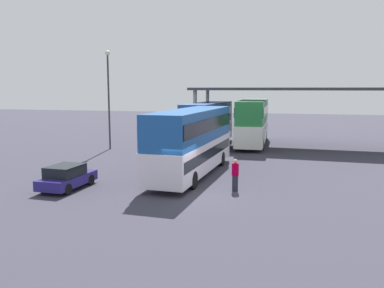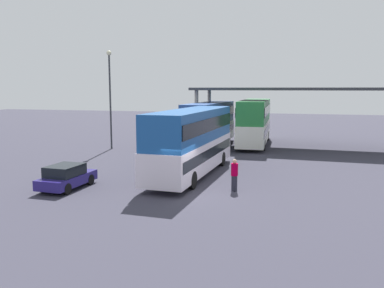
% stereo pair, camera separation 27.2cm
% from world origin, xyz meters
% --- Properties ---
extents(ground_plane, '(140.00, 140.00, 0.00)m').
position_xyz_m(ground_plane, '(0.00, 0.00, 0.00)').
color(ground_plane, '#363542').
extents(double_decker_main, '(3.07, 11.41, 4.19)m').
position_xyz_m(double_decker_main, '(-1.11, 4.52, 2.30)').
color(double_decker_main, white).
rests_on(double_decker_main, ground_plane).
extents(parked_hatchback, '(1.80, 3.69, 1.35)m').
position_xyz_m(parked_hatchback, '(-6.89, -0.78, 0.67)').
color(parked_hatchback, navy).
rests_on(parked_hatchback, ground_plane).
extents(double_decker_near_canopy, '(2.93, 11.19, 4.19)m').
position_xyz_m(double_decker_near_canopy, '(-2.74, 16.86, 2.30)').
color(double_decker_near_canopy, white).
rests_on(double_decker_near_canopy, ground_plane).
extents(double_decker_mid_row, '(2.82, 11.37, 4.39)m').
position_xyz_m(double_decker_mid_row, '(1.24, 19.35, 2.40)').
color(double_decker_mid_row, silver).
rests_on(double_decker_mid_row, ground_plane).
extents(depot_canopy, '(21.82, 6.77, 5.60)m').
position_xyz_m(depot_canopy, '(6.26, 18.80, 5.25)').
color(depot_canopy, '#33353A').
rests_on(depot_canopy, ground_plane).
extents(lamppost_tall, '(0.44, 0.44, 8.87)m').
position_xyz_m(lamppost_tall, '(-11.17, 13.23, 5.49)').
color(lamppost_tall, '#33353A').
rests_on(lamppost_tall, ground_plane).
extents(pedestrian_waiting, '(0.38, 0.38, 1.75)m').
position_xyz_m(pedestrian_waiting, '(2.18, 1.17, 0.88)').
color(pedestrian_waiting, '#262633').
rests_on(pedestrian_waiting, ground_plane).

